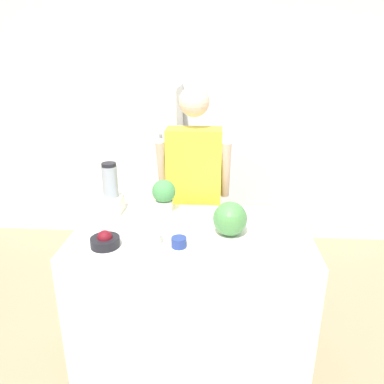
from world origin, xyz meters
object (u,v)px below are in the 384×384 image
(bowl_cherries, at_px, (105,241))
(potted_plant, at_px, (164,195))
(bowl_cream, at_px, (148,236))
(blender, at_px, (111,192))
(refrigerator, at_px, (146,173))
(bowl_small_blue, at_px, (179,242))
(watermelon, at_px, (230,219))
(person, at_px, (194,194))

(bowl_cherries, xyz_separation_m, potted_plant, (0.28, 0.53, 0.09))
(bowl_cream, relative_size, blender, 0.47)
(bowl_cream, bearing_deg, refrigerator, 100.99)
(bowl_small_blue, height_order, potted_plant, potted_plant)
(refrigerator, relative_size, potted_plant, 7.08)
(watermelon, height_order, bowl_small_blue, watermelon)
(bowl_small_blue, bearing_deg, refrigerator, 107.24)
(bowl_cherries, bearing_deg, potted_plant, 62.32)
(bowl_cherries, relative_size, bowl_small_blue, 1.90)
(refrigerator, relative_size, watermelon, 7.99)
(person, relative_size, bowl_cream, 10.24)
(bowl_cherries, relative_size, blender, 0.47)
(person, xyz_separation_m, bowl_cherries, (-0.47, -0.90, 0.04))
(bowl_cherries, bearing_deg, bowl_cream, 13.75)
(refrigerator, distance_m, watermelon, 1.66)
(watermelon, distance_m, blender, 0.89)
(refrigerator, height_order, bowl_small_blue, refrigerator)
(bowl_small_blue, xyz_separation_m, potted_plant, (-0.16, 0.51, 0.10))
(bowl_cream, xyz_separation_m, bowl_small_blue, (0.19, -0.04, -0.02))
(watermelon, relative_size, blender, 0.58)
(bowl_cherries, height_order, bowl_cream, bowl_cream)
(bowl_cream, bearing_deg, blender, 127.50)
(watermelon, xyz_separation_m, bowl_small_blue, (-0.30, -0.16, -0.09))
(refrigerator, height_order, blender, refrigerator)
(bowl_cherries, xyz_separation_m, bowl_small_blue, (0.44, 0.02, -0.01))
(person, relative_size, bowl_cherries, 10.14)
(refrigerator, height_order, watermelon, refrigerator)
(person, height_order, watermelon, person)
(blender, height_order, potted_plant, blender)
(refrigerator, bearing_deg, person, -53.98)
(bowl_cream, distance_m, blender, 0.56)
(refrigerator, xyz_separation_m, blender, (-0.03, -1.13, 0.21))
(blender, bearing_deg, bowl_cream, -52.50)
(bowl_cherries, distance_m, bowl_cream, 0.25)
(bowl_cream, relative_size, potted_plant, 0.72)
(watermelon, xyz_separation_m, bowl_cream, (-0.50, -0.12, -0.07))
(person, distance_m, bowl_cream, 0.87)
(person, height_order, potted_plant, person)
(person, bearing_deg, potted_plant, -117.82)
(refrigerator, relative_size, bowl_cream, 9.86)
(person, distance_m, potted_plant, 0.43)
(person, bearing_deg, bowl_cherries, -117.74)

